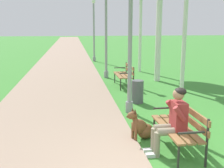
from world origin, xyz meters
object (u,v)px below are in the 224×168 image
park_bench_mid (125,73)px  litter_bin (138,92)px  lamp_post_near (130,37)px  lamp_post_mid (106,28)px  park_bench_near (181,124)px  lamp_post_far (94,29)px  dog_brown (142,128)px  person_seated_on_near_bench (173,118)px

park_bench_mid → litter_bin: park_bench_mid is taller
lamp_post_near → lamp_post_mid: 5.19m
park_bench_near → litter_bin: size_ratio=2.14×
lamp_post_near → lamp_post_far: 11.19m
dog_brown → lamp_post_mid: bearing=88.9°
person_seated_on_near_bench → dog_brown: bearing=119.0°
dog_brown → lamp_post_near: (0.12, 1.85, 1.78)m
park_bench_near → lamp_post_far: (-0.53, 13.63, 1.57)m
park_bench_near → lamp_post_near: bearing=101.0°
park_bench_mid → litter_bin: bearing=-91.7°
lamp_post_near → lamp_post_far: bearing=90.3°
lamp_post_far → lamp_post_mid: bearing=-89.4°
person_seated_on_near_bench → park_bench_near: bearing=28.5°
person_seated_on_near_bench → lamp_post_near: lamp_post_near is taller
park_bench_near → lamp_post_near: 2.92m
dog_brown → litter_bin: 2.80m
park_bench_mid → lamp_post_mid: lamp_post_mid is taller
park_bench_mid → person_seated_on_near_bench: person_seated_on_near_bench is taller
park_bench_near → person_seated_on_near_bench: (-0.21, -0.11, 0.17)m
person_seated_on_near_bench → litter_bin: (0.17, 3.44, -0.33)m
park_bench_mid → lamp_post_mid: (-0.50, 1.91, 1.71)m
park_bench_mid → lamp_post_far: bearing=94.1°
person_seated_on_near_bench → litter_bin: bearing=87.1°
park_bench_mid → dog_brown: 5.16m
lamp_post_far → park_bench_mid: bearing=-85.9°
dog_brown → lamp_post_mid: lamp_post_mid is taller
lamp_post_mid → dog_brown: bearing=-91.1°
lamp_post_far → lamp_post_near: bearing=-89.7°
litter_bin → dog_brown: bearing=-101.7°
park_bench_mid → lamp_post_far: lamp_post_far is taller
litter_bin → lamp_post_mid: bearing=95.7°
lamp_post_mid → lamp_post_far: 6.01m
lamp_post_mid → park_bench_near: bearing=-86.5°
park_bench_mid → dog_brown: (-0.63, -5.12, -0.25)m
dog_brown → lamp_post_far: (0.07, 13.03, 1.82)m
litter_bin → lamp_post_far: bearing=92.7°
park_bench_near → person_seated_on_near_bench: bearing=-151.5°
lamp_post_near → lamp_post_mid: size_ratio=0.91×
dog_brown → lamp_post_mid: size_ratio=0.19×
park_bench_near → dog_brown: 0.88m
dog_brown → lamp_post_mid: (0.13, 7.03, 1.97)m
lamp_post_far → litter_bin: 10.45m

